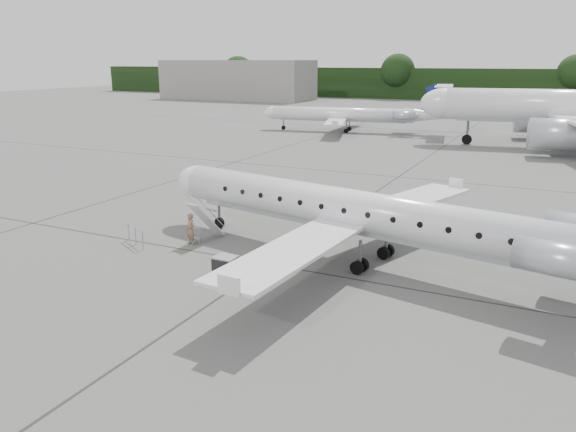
% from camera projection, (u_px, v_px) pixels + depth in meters
% --- Properties ---
extents(ground, '(320.00, 320.00, 0.00)m').
position_uv_depth(ground, '(318.00, 305.00, 23.73)').
color(ground, '#5B5B58').
rests_on(ground, ground).
extents(treeline, '(260.00, 4.00, 8.00)m').
position_uv_depth(treeline, '(529.00, 86.00, 135.21)').
color(treeline, black).
rests_on(treeline, ground).
extents(terminal_building, '(40.00, 14.00, 10.00)m').
position_uv_depth(terminal_building, '(237.00, 80.00, 147.19)').
color(terminal_building, gray).
rests_on(terminal_building, ground).
extents(main_regional_jet, '(32.48, 26.15, 7.42)m').
position_uv_depth(main_regional_jet, '(358.00, 191.00, 28.01)').
color(main_regional_jet, silver).
rests_on(main_regional_jet, ground).
extents(airstair, '(1.26, 2.26, 2.32)m').
position_uv_depth(airstair, '(206.00, 220.00, 32.13)').
color(airstair, silver).
rests_on(airstair, ground).
extents(passenger, '(0.78, 0.65, 1.81)m').
position_uv_depth(passenger, '(190.00, 229.00, 31.27)').
color(passenger, '#835D47').
rests_on(passenger, ground).
extents(safety_railing, '(1.96, 1.13, 1.00)m').
position_uv_depth(safety_railing, '(135.00, 236.00, 31.43)').
color(safety_railing, '#9A9CA2').
rests_on(safety_railing, ground).
extents(baggage_cart, '(1.05, 0.85, 0.91)m').
position_uv_depth(baggage_cart, '(225.00, 264.00, 27.21)').
color(baggage_cart, black).
rests_on(baggage_cart, ground).
extents(bg_regional_left, '(28.97, 23.03, 6.85)m').
position_uv_depth(bg_regional_left, '(342.00, 108.00, 80.43)').
color(bg_regional_left, silver).
rests_on(bg_regional_left, ground).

